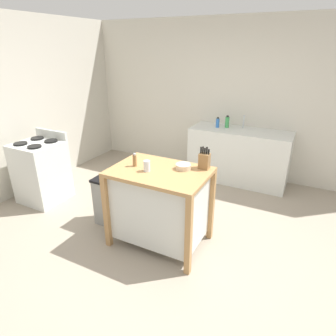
% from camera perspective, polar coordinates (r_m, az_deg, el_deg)
% --- Properties ---
extents(ground_plane, '(6.35, 6.35, 0.00)m').
position_cam_1_polar(ground_plane, '(3.43, -1.06, -15.59)').
color(ground_plane, gray).
rests_on(ground_plane, ground).
extents(wall_back, '(5.35, 0.10, 2.60)m').
position_cam_1_polar(wall_back, '(5.13, 12.70, 13.07)').
color(wall_back, beige).
rests_on(wall_back, ground).
extents(wall_left, '(0.10, 3.14, 2.60)m').
position_cam_1_polar(wall_left, '(5.24, -22.99, 12.03)').
color(wall_left, beige).
rests_on(wall_left, ground).
extents(kitchen_island, '(1.05, 0.73, 0.92)m').
position_cam_1_polar(kitchen_island, '(3.25, -1.62, -7.02)').
color(kitchen_island, '#AD7F4C').
rests_on(kitchen_island, ground).
extents(knife_block, '(0.11, 0.09, 0.25)m').
position_cam_1_polar(knife_block, '(3.10, 7.23, 1.49)').
color(knife_block, olive).
rests_on(knife_block, kitchen_island).
extents(bowl_ceramic_wide, '(0.17, 0.17, 0.06)m').
position_cam_1_polar(bowl_ceramic_wide, '(3.09, 3.09, 0.33)').
color(bowl_ceramic_wide, beige).
rests_on(bowl_ceramic_wide, kitchen_island).
extents(drinking_cup, '(0.07, 0.07, 0.12)m').
position_cam_1_polar(drinking_cup, '(3.03, -4.22, 0.41)').
color(drinking_cup, silver).
rests_on(drinking_cup, kitchen_island).
extents(pepper_grinder, '(0.04, 0.04, 0.15)m').
position_cam_1_polar(pepper_grinder, '(3.17, -6.65, 1.60)').
color(pepper_grinder, olive).
rests_on(pepper_grinder, kitchen_island).
extents(trash_bin, '(0.36, 0.28, 0.63)m').
position_cam_1_polar(trash_bin, '(3.77, -11.52, -6.43)').
color(trash_bin, gray).
rests_on(trash_bin, ground).
extents(sink_counter, '(1.61, 0.60, 0.89)m').
position_cam_1_polar(sink_counter, '(4.96, 13.80, 2.37)').
color(sink_counter, silver).
rests_on(sink_counter, ground).
extents(sink_faucet, '(0.02, 0.02, 0.22)m').
position_cam_1_polar(sink_faucet, '(4.93, 14.81, 8.88)').
color(sink_faucet, '#B7BCC1').
rests_on(sink_faucet, sink_counter).
extents(bottle_spray_cleaner, '(0.07, 0.07, 0.20)m').
position_cam_1_polar(bottle_spray_cleaner, '(4.92, 11.68, 8.95)').
color(bottle_spray_cleaner, green).
rests_on(bottle_spray_cleaner, sink_counter).
extents(bottle_hand_soap, '(0.06, 0.06, 0.17)m').
position_cam_1_polar(bottle_hand_soap, '(4.91, 9.85, 8.87)').
color(bottle_hand_soap, blue).
rests_on(bottle_hand_soap, sink_counter).
extents(stove, '(0.60, 0.60, 1.01)m').
position_cam_1_polar(stove, '(4.59, -23.84, -0.62)').
color(stove, silver).
rests_on(stove, ground).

